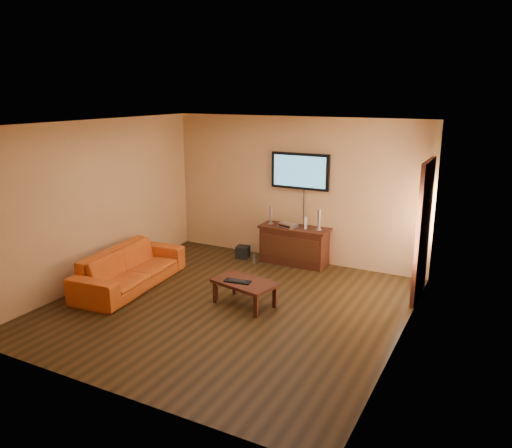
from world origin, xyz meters
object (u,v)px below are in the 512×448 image
Objects in this scene: speaker_left at (271,216)px; game_console at (306,223)px; keyboard at (238,281)px; speaker_right at (319,221)px; coffee_table at (245,285)px; bottle at (254,259)px; av_receiver at (288,225)px; subwoofer at (243,252)px; sofa at (130,262)px; television at (300,171)px; media_console at (294,245)px.

speaker_left is 1.67× the size of game_console.
speaker_right is at bearing 78.02° from keyboard.
game_console is 2.23m from keyboard.
speaker_right reaches higher than coffee_table.
game_console is 1.19m from bottle.
speaker_right is at bearing 79.78° from coffee_table.
speaker_right reaches higher than av_receiver.
speaker_right reaches higher than speaker_left.
speaker_left reaches higher than coffee_table.
speaker_left is 0.96m from speaker_right.
coffee_table is at bearing -69.61° from subwoofer.
speaker_left reaches higher than game_console.
television is at bearing -43.62° from sofa.
speaker_right is (2.42, 2.30, 0.46)m from sofa.
av_receiver is 1.11m from subwoofer.
subwoofer is (-0.90, -0.12, -0.63)m from av_receiver.
subwoofer is at bearing -162.67° from speaker_left.
television is 4.83× the size of subwoofer.
media_console reaches higher than bottle.
subwoofer is (-1.01, -0.37, -1.60)m from television.
game_console is 0.88× the size of subwoofer.
coffee_table is 2.21m from speaker_right.
subwoofer is at bearing -153.62° from av_receiver.
av_receiver is (1.85, 2.24, 0.32)m from sofa.
game_console is (0.70, 0.02, -0.05)m from speaker_left.
coffee_table is at bearing -74.54° from speaker_left.
speaker_left is 2.27m from keyboard.
game_console reaches higher than media_console.
television is at bearing 90.19° from keyboard.
television is 1.00m from speaker_left.
av_receiver reaches higher than keyboard.
subwoofer is at bearing -29.51° from sofa.
sofa is at bearing -130.58° from media_console.
coffee_table is 5.07× the size of bottle.
coffee_table reaches higher than bottle.
coffee_table is 2.06m from sofa.
speaker_left is at bearing -38.19° from sofa.
av_receiver is at bearing -158.05° from media_console.
bottle is (-0.85, -0.41, -0.71)m from game_console.
speaker_left reaches higher than subwoofer.
bottle is (-0.53, -0.35, -0.65)m from av_receiver.
bottle is at bearing 110.01° from keyboard.
sofa is 6.77× the size of av_receiver.
speaker_right reaches higher than keyboard.
bottle is at bearing -136.89° from television.
coffee_table is 0.13m from keyboard.
sofa is at bearing -136.56° from speaker_right.
television is at bearing 43.11° from bottle.
speaker_left is 0.81× the size of keyboard.
speaker_left is at bearing -179.42° from speaker_right.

